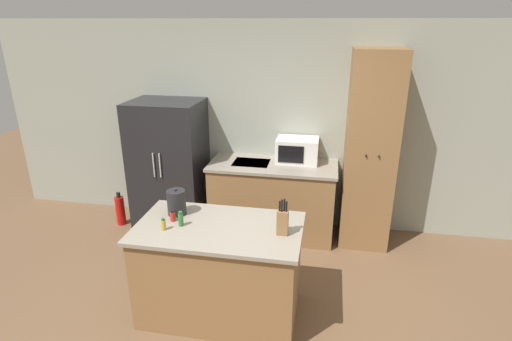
# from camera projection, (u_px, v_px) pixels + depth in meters

# --- Properties ---
(ground_plane) EXTENTS (14.00, 14.00, 0.00)m
(ground_plane) POSITION_uv_depth(u_px,v_px,m) (220.00, 341.00, 3.42)
(ground_plane) COLOR brown
(wall_back) EXTENTS (7.20, 0.06, 2.60)m
(wall_back) POSITION_uv_depth(u_px,v_px,m) (266.00, 127.00, 5.10)
(wall_back) COLOR #9EA393
(wall_back) RESTS_ON ground_plane
(refrigerator) EXTENTS (0.88, 0.73, 1.66)m
(refrigerator) POSITION_uv_depth(u_px,v_px,m) (170.00, 165.00, 5.12)
(refrigerator) COLOR black
(refrigerator) RESTS_ON ground_plane
(back_counter) EXTENTS (1.56, 0.71, 0.94)m
(back_counter) POSITION_uv_depth(u_px,v_px,m) (273.00, 199.00, 5.03)
(back_counter) COLOR olive
(back_counter) RESTS_ON ground_plane
(pantry_cabinet) EXTENTS (0.56, 0.63, 2.31)m
(pantry_cabinet) POSITION_uv_depth(u_px,v_px,m) (370.00, 151.00, 4.63)
(pantry_cabinet) COLOR olive
(pantry_cabinet) RESTS_ON ground_plane
(kitchen_island) EXTENTS (1.46, 0.84, 0.90)m
(kitchen_island) POSITION_uv_depth(u_px,v_px,m) (220.00, 270.00, 3.62)
(kitchen_island) COLOR olive
(kitchen_island) RESTS_ON ground_plane
(microwave) EXTENTS (0.51, 0.37, 0.30)m
(microwave) POSITION_uv_depth(u_px,v_px,m) (297.00, 150.00, 4.89)
(microwave) COLOR white
(microwave) RESTS_ON back_counter
(knife_block) EXTENTS (0.09, 0.07, 0.32)m
(knife_block) POSITION_uv_depth(u_px,v_px,m) (283.00, 222.00, 3.30)
(knife_block) COLOR olive
(knife_block) RESTS_ON kitchen_island
(spice_bottle_tall_dark) EXTENTS (0.05, 0.05, 0.10)m
(spice_bottle_tall_dark) POSITION_uv_depth(u_px,v_px,m) (173.00, 216.00, 3.54)
(spice_bottle_tall_dark) COLOR #B2281E
(spice_bottle_tall_dark) RESTS_ON kitchen_island
(spice_bottle_short_red) EXTENTS (0.04, 0.04, 0.11)m
(spice_bottle_short_red) POSITION_uv_depth(u_px,v_px,m) (163.00, 225.00, 3.39)
(spice_bottle_short_red) COLOR gold
(spice_bottle_short_red) RESTS_ON kitchen_island
(spice_bottle_amber_oil) EXTENTS (0.04, 0.04, 0.13)m
(spice_bottle_amber_oil) POSITION_uv_depth(u_px,v_px,m) (181.00, 219.00, 3.45)
(spice_bottle_amber_oil) COLOR #337033
(spice_bottle_amber_oil) RESTS_ON kitchen_island
(kettle) EXTENTS (0.17, 0.17, 0.26)m
(kettle) POSITION_uv_depth(u_px,v_px,m) (177.00, 202.00, 3.65)
(kettle) COLOR #232326
(kettle) RESTS_ON kitchen_island
(fire_extinguisher) EXTENTS (0.12, 0.12, 0.46)m
(fire_extinguisher) POSITION_uv_depth(u_px,v_px,m) (120.00, 210.00, 5.32)
(fire_extinguisher) COLOR red
(fire_extinguisher) RESTS_ON ground_plane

